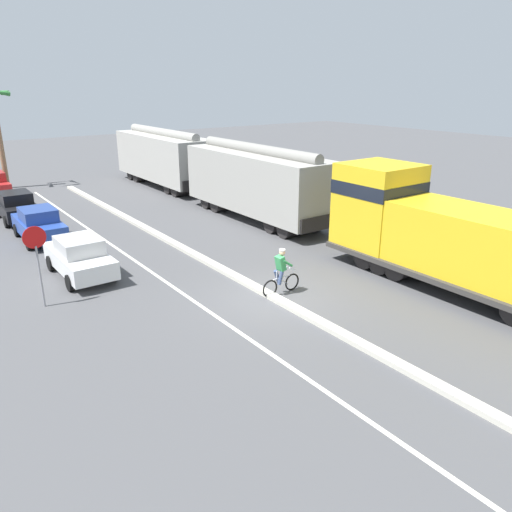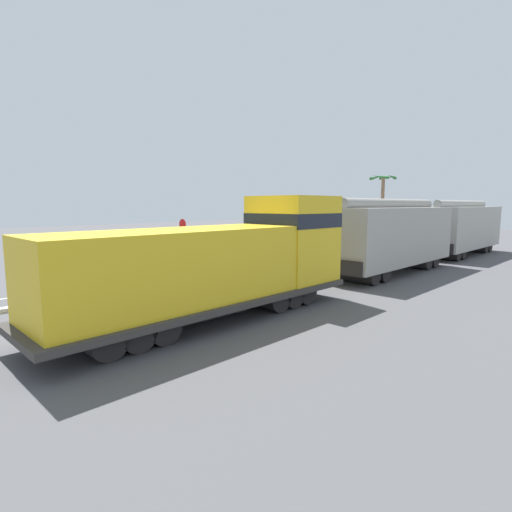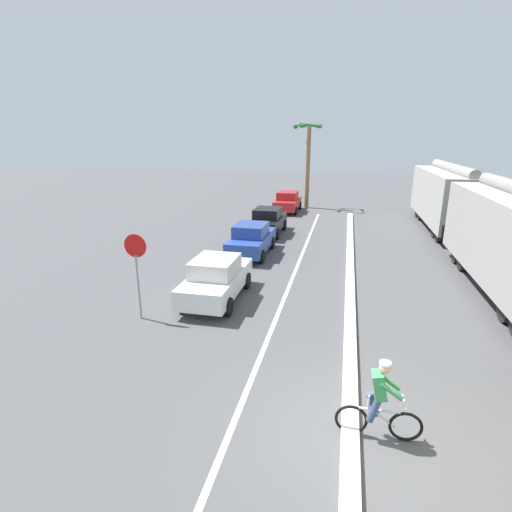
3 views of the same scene
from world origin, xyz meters
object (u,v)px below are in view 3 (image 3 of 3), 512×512
at_px(parked_car_white, 216,278).
at_px(parked_car_black, 268,221).
at_px(stop_sign, 136,260).
at_px(parked_car_blue, 251,239).
at_px(hopper_car_middle, 448,197).
at_px(parked_car_red, 288,202).
at_px(cyclist, 379,402).
at_px(palm_tree_near, 309,148).

distance_m(parked_car_white, parked_car_black, 10.59).
bearing_deg(stop_sign, parked_car_blue, 76.94).
relative_size(hopper_car_middle, stop_sign, 3.68).
xyz_separation_m(hopper_car_middle, parked_car_blue, (-10.95, -8.58, -1.26)).
height_order(parked_car_black, parked_car_red, same).
relative_size(hopper_car_middle, cyclist, 6.18).
relative_size(parked_car_blue, parked_car_red, 1.00).
xyz_separation_m(parked_car_blue, parked_car_black, (-0.06, 4.64, 0.00)).
distance_m(parked_car_white, palm_tree_near, 21.08).
bearing_deg(parked_car_white, parked_car_black, 90.82).
xyz_separation_m(hopper_car_middle, palm_tree_near, (-9.64, 6.12, 2.79)).
distance_m(parked_car_blue, parked_car_black, 4.64).
relative_size(parked_car_red, palm_tree_near, 0.60).
bearing_deg(cyclist, parked_car_black, 108.27).
height_order(parked_car_white, parked_car_black, same).
distance_m(parked_car_blue, parked_car_red, 12.40).
bearing_deg(hopper_car_middle, parked_car_white, -126.77).
xyz_separation_m(parked_car_white, parked_car_red, (-0.07, 18.35, 0.00)).
bearing_deg(palm_tree_near, hopper_car_middle, -32.44).
bearing_deg(parked_car_blue, parked_car_red, 89.89).
relative_size(parked_car_blue, stop_sign, 1.46).
height_order(hopper_car_middle, parked_car_red, hopper_car_middle).
bearing_deg(parked_car_black, parked_car_white, -89.18).
relative_size(parked_car_black, parked_car_red, 1.00).
bearing_deg(parked_car_blue, palm_tree_near, 84.91).
height_order(hopper_car_middle, palm_tree_near, palm_tree_near).
relative_size(hopper_car_middle, parked_car_red, 2.51).
height_order(parked_car_white, parked_car_blue, same).
height_order(parked_car_blue, parked_car_black, same).
height_order(parked_car_red, stop_sign, stop_sign).
relative_size(hopper_car_middle, parked_car_blue, 2.52).
height_order(parked_car_black, palm_tree_near, palm_tree_near).
bearing_deg(cyclist, parked_car_blue, 114.34).
xyz_separation_m(parked_car_red, stop_sign, (-1.89, -20.45, 1.21)).
distance_m(hopper_car_middle, parked_car_red, 11.64).
bearing_deg(stop_sign, hopper_car_middle, 52.38).
distance_m(parked_car_red, cyclist, 25.03).
distance_m(parked_car_blue, palm_tree_near, 15.31).
bearing_deg(parked_car_red, cyclist, -77.49).
relative_size(parked_car_black, stop_sign, 1.46).
bearing_deg(parked_car_white, parked_car_red, 90.21).
distance_m(parked_car_black, parked_car_red, 7.76).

